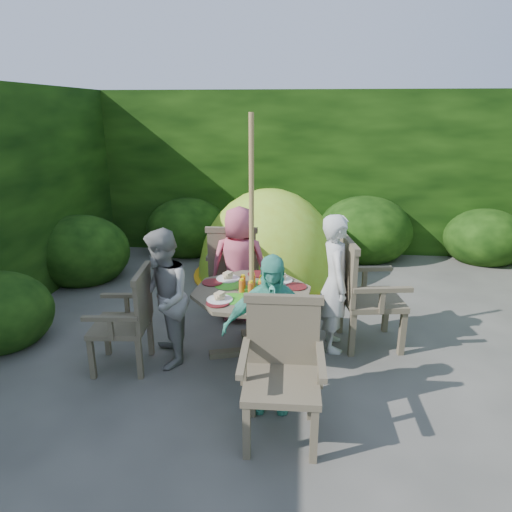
# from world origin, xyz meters

# --- Properties ---
(ground) EXTENTS (60.00, 60.00, 0.00)m
(ground) POSITION_xyz_m (0.00, 0.00, 0.00)
(ground) COLOR #494741
(ground) RESTS_ON ground
(hedge_enclosure) EXTENTS (9.00, 9.00, 2.50)m
(hedge_enclosure) POSITION_xyz_m (0.00, 1.33, 1.25)
(hedge_enclosure) COLOR black
(hedge_enclosure) RESTS_ON ground
(patio_table) EXTENTS (1.38, 1.38, 0.78)m
(patio_table) POSITION_xyz_m (-0.83, 0.21, 0.55)
(patio_table) COLOR #4A4130
(patio_table) RESTS_ON ground
(parasol_pole) EXTENTS (0.05, 0.05, 2.20)m
(parasol_pole) POSITION_xyz_m (-0.83, 0.21, 1.10)
(parasol_pole) COLOR olive
(parasol_pole) RESTS_ON ground
(garden_chair_right) EXTENTS (0.63, 0.69, 1.03)m
(garden_chair_right) POSITION_xyz_m (0.22, 0.52, 0.55)
(garden_chair_right) COLOR #4A4130
(garden_chair_right) RESTS_ON ground
(garden_chair_left) EXTENTS (0.52, 0.57, 0.88)m
(garden_chair_left) POSITION_xyz_m (-1.89, -0.11, 0.47)
(garden_chair_left) COLOR #4A4130
(garden_chair_left) RESTS_ON ground
(garden_chair_back) EXTENTS (0.60, 0.54, 0.97)m
(garden_chair_back) POSITION_xyz_m (-1.15, 1.26, 0.52)
(garden_chair_back) COLOR #4A4130
(garden_chair_back) RESTS_ON ground
(garden_chair_front) EXTENTS (0.58, 0.52, 0.95)m
(garden_chair_front) POSITION_xyz_m (-0.51, -0.84, 0.51)
(garden_chair_front) COLOR #4A4130
(garden_chair_front) RESTS_ON ground
(child_right) EXTENTS (0.35, 0.50, 1.32)m
(child_right) POSITION_xyz_m (-0.06, 0.43, 0.66)
(child_right) COLOR silver
(child_right) RESTS_ON ground
(child_left) EXTENTS (0.65, 0.73, 1.25)m
(child_left) POSITION_xyz_m (-1.60, -0.01, 0.63)
(child_left) COLOR gray
(child_left) RESTS_ON ground
(child_back) EXTENTS (0.64, 0.43, 1.26)m
(child_back) POSITION_xyz_m (-1.05, 0.98, 0.63)
(child_back) COLOR #D3576D
(child_back) RESTS_ON ground
(child_front) EXTENTS (0.74, 0.33, 1.25)m
(child_front) POSITION_xyz_m (-0.61, -0.56, 0.62)
(child_front) COLOR #50BCA0
(child_front) RESTS_ON ground
(dome_tent) EXTENTS (2.12, 2.12, 2.42)m
(dome_tent) POSITION_xyz_m (-0.81, 2.39, 0.00)
(dome_tent) COLOR #A7C626
(dome_tent) RESTS_ON ground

